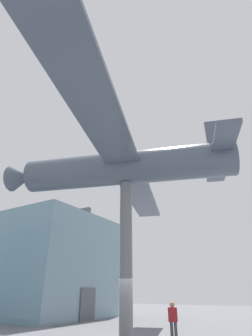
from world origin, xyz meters
name	(u,v)px	position (x,y,z in m)	size (l,w,h in m)	color
glass_pavilion_right	(38,266)	(7.39, 13.97, 4.21)	(9.40, 12.26, 8.99)	#7593A3
support_pylon_central	(126,254)	(0.00, 0.00, 3.54)	(0.59, 0.59, 7.08)	slate
suspended_airplane	(121,168)	(-0.08, 0.24, 7.97)	(18.90, 12.95, 3.14)	#4C5666
visitor_person	(173,318)	(2.10, -1.26, 0.89)	(0.32, 0.44, 1.56)	#383842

